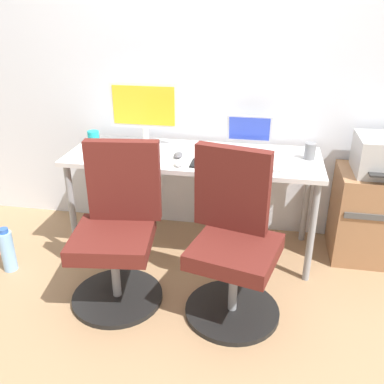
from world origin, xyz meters
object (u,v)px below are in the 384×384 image
object	(u,v)px
desktop_monitor	(144,109)
office_chair_left	(118,233)
open_laptop	(248,142)
water_bottle_on_floor	(8,250)
side_cabinet	(374,215)
office_chair_right	(233,244)
coffee_mug	(94,137)

from	to	relation	value
desktop_monitor	office_chair_left	bearing A→B (deg)	-87.49
desktop_monitor	open_laptop	size ratio (longest dim) A/B	1.55
water_bottle_on_floor	open_laptop	distance (m)	1.75
side_cabinet	office_chair_right	bearing A→B (deg)	-141.18
office_chair_left	office_chair_right	bearing A→B (deg)	-0.11
desktop_monitor	coffee_mug	size ratio (longest dim) A/B	5.22
water_bottle_on_floor	side_cabinet	bearing A→B (deg)	14.61
office_chair_right	coffee_mug	distance (m)	1.32
office_chair_right	coffee_mug	size ratio (longest dim) A/B	10.22
desktop_monitor	open_laptop	world-z (taller)	desktop_monitor
office_chair_right	water_bottle_on_floor	size ratio (longest dim) A/B	3.03
office_chair_left	open_laptop	bearing A→B (deg)	48.49
coffee_mug	desktop_monitor	bearing A→B (deg)	9.15
office_chair_right	water_bottle_on_floor	xyz separation A→B (m)	(-1.48, 0.10, -0.28)
office_chair_right	side_cabinet	distance (m)	1.16
office_chair_left	open_laptop	distance (m)	1.09
office_chair_left	water_bottle_on_floor	xyz separation A→B (m)	(-0.81, 0.10, -0.28)
office_chair_left	desktop_monitor	world-z (taller)	desktop_monitor
office_chair_left	desktop_monitor	xyz separation A→B (m)	(-0.03, 0.75, 0.54)
coffee_mug	water_bottle_on_floor	bearing A→B (deg)	-125.01
office_chair_right	desktop_monitor	size ratio (longest dim) A/B	1.96
side_cabinet	water_bottle_on_floor	distance (m)	2.46
open_laptop	water_bottle_on_floor	bearing A→B (deg)	-155.87
side_cabinet	open_laptop	xyz separation A→B (m)	(-0.88, 0.05, 0.46)
office_chair_right	open_laptop	world-z (taller)	office_chair_right
side_cabinet	water_bottle_on_floor	size ratio (longest dim) A/B	2.00
office_chair_right	desktop_monitor	bearing A→B (deg)	132.80
water_bottle_on_floor	office_chair_right	bearing A→B (deg)	-3.98
water_bottle_on_floor	open_laptop	size ratio (longest dim) A/B	1.00
office_chair_left	water_bottle_on_floor	distance (m)	0.87
office_chair_right	desktop_monitor	xyz separation A→B (m)	(-0.70, 0.76, 0.54)
side_cabinet	coffee_mug	size ratio (longest dim) A/B	6.74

